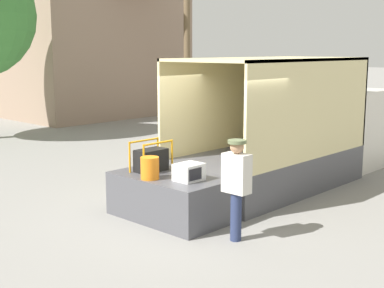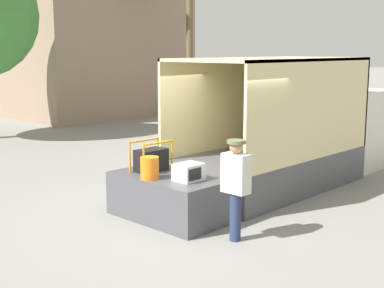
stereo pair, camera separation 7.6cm
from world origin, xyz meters
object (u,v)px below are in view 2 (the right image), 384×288
(orange_bucket, at_px, (150,168))
(pickup_truck_silver, at_px, (378,116))
(box_truck, at_px, (305,141))
(portable_generator, at_px, (152,159))
(worker_person, at_px, (236,180))
(utility_pole, at_px, (189,24))
(microwave, at_px, (189,172))

(orange_bucket, bearing_deg, pickup_truck_silver, 7.62)
(box_truck, distance_m, portable_generator, 4.47)
(worker_person, bearing_deg, portable_generator, 87.16)
(portable_generator, bearing_deg, box_truck, -6.38)
(portable_generator, relative_size, pickup_truck_silver, 0.15)
(utility_pole, bearing_deg, box_truck, -121.27)
(microwave, height_order, pickup_truck_silver, pickup_truck_silver)
(microwave, bearing_deg, pickup_truck_silver, 10.49)
(worker_person, bearing_deg, box_truck, 19.33)
(portable_generator, distance_m, worker_person, 2.09)
(orange_bucket, distance_m, worker_person, 1.69)
(portable_generator, xyz_separation_m, pickup_truck_silver, (12.04, 1.23, -0.39))
(microwave, relative_size, worker_person, 0.28)
(worker_person, height_order, pickup_truck_silver, worker_person)
(orange_bucket, relative_size, pickup_truck_silver, 0.08)
(microwave, bearing_deg, box_truck, 6.46)
(box_truck, height_order, orange_bucket, box_truck)
(microwave, distance_m, utility_pole, 14.57)
(worker_person, height_order, utility_pole, utility_pole)
(box_truck, height_order, portable_generator, box_truck)
(microwave, distance_m, pickup_truck_silver, 12.30)
(microwave, distance_m, orange_bucket, 0.69)
(portable_generator, height_order, worker_person, worker_person)
(portable_generator, relative_size, utility_pole, 0.09)
(box_truck, distance_m, pickup_truck_silver, 7.80)
(box_truck, xyz_separation_m, portable_generator, (-4.44, 0.50, 0.15))
(pickup_truck_silver, bearing_deg, worker_person, -164.69)
(box_truck, xyz_separation_m, worker_person, (-4.54, -1.59, 0.14))
(microwave, xyz_separation_m, pickup_truck_silver, (12.09, 2.24, -0.32))
(utility_pole, bearing_deg, worker_person, -132.99)
(portable_generator, xyz_separation_m, orange_bucket, (-0.44, -0.44, -0.02))
(portable_generator, xyz_separation_m, utility_pole, (10.15, 8.91, 3.05))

